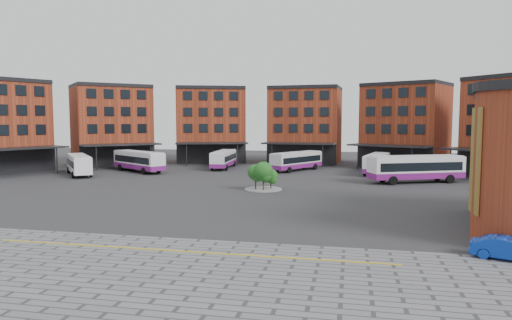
% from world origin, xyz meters
% --- Properties ---
extents(ground, '(160.00, 160.00, 0.00)m').
position_xyz_m(ground, '(0.00, 0.00, 0.00)').
color(ground, '#28282B').
rests_on(ground, ground).
extents(paving_zone, '(50.00, 22.00, 0.02)m').
position_xyz_m(paving_zone, '(2.00, -22.00, 0.01)').
color(paving_zone, slate).
rests_on(paving_zone, ground).
extents(yellow_line, '(26.00, 0.15, 0.02)m').
position_xyz_m(yellow_line, '(2.00, -14.00, 0.03)').
color(yellow_line, gold).
rests_on(yellow_line, paving_zone).
extents(main_building, '(94.14, 42.48, 14.60)m').
position_xyz_m(main_building, '(-4.77, 38.25, 7.23)').
color(main_building, maroon).
rests_on(main_building, ground).
extents(tree_island, '(4.40, 4.40, 3.41)m').
position_xyz_m(tree_island, '(2.09, 11.47, 1.83)').
color(tree_island, gray).
rests_on(tree_island, ground).
extents(bus_a, '(8.60, 9.73, 3.00)m').
position_xyz_m(bus_a, '(-27.59, 20.42, 1.78)').
color(bus_a, white).
rests_on(bus_a, ground).
extents(bus_b, '(11.05, 8.67, 3.25)m').
position_xyz_m(bus_b, '(-20.88, 26.29, 1.76)').
color(bus_b, silver).
rests_on(bus_b, ground).
extents(bus_c, '(3.20, 10.75, 2.99)m').
position_xyz_m(bus_c, '(-9.14, 34.11, 1.62)').
color(bus_c, silver).
rests_on(bus_c, ground).
extents(bus_d, '(7.63, 10.54, 3.04)m').
position_xyz_m(bus_d, '(3.45, 32.98, 1.65)').
color(bus_d, silver).
rests_on(bus_d, ground).
extents(bus_e, '(4.73, 11.03, 3.03)m').
position_xyz_m(bus_e, '(15.98, 31.32, 1.64)').
color(bus_e, white).
rests_on(bus_e, ground).
extents(bus_f, '(12.73, 7.70, 3.56)m').
position_xyz_m(bus_f, '(20.44, 22.01, 1.93)').
color(bus_f, white).
rests_on(bus_f, ground).
extents(blue_car, '(4.30, 2.64, 1.34)m').
position_xyz_m(blue_car, '(21.15, -11.66, 0.67)').
color(blue_car, '#0C30A0').
rests_on(blue_car, ground).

